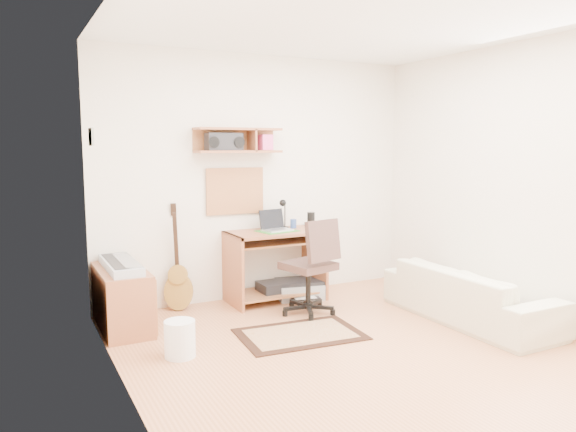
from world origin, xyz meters
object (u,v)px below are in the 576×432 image
task_chair (308,266)px  desk (275,266)px  printer (299,290)px  sofa (470,285)px  cabinet (122,299)px

task_chair → desk: bearing=84.7°
printer → sofa: (1.06, -1.42, 0.26)m
cabinet → sofa: (2.96, -1.27, 0.07)m
desk → task_chair: 0.59m
task_chair → sofa: bearing=-48.2°
cabinet → sofa: size_ratio=0.52×
task_chair → printer: (0.20, 0.55, -0.40)m
cabinet → printer: (1.90, 0.15, -0.19)m
desk → printer: (0.28, -0.03, -0.29)m
printer → sofa: sofa is taller
desk → task_chair: size_ratio=1.04×
desk → task_chair: bearing=-82.1°
desk → sofa: size_ratio=0.57×
desk → task_chair: task_chair is taller
task_chair → printer: size_ratio=1.96×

